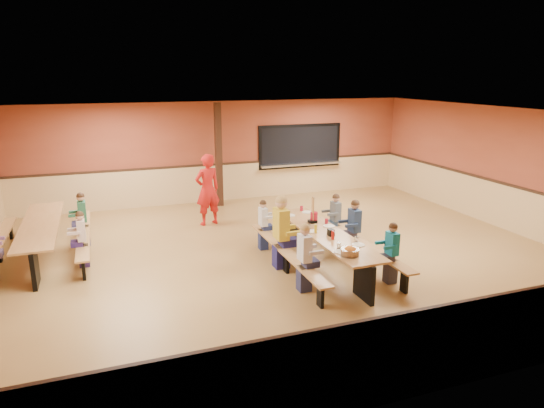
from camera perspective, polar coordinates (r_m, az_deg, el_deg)
name	(u,v)px	position (r m, az deg, el deg)	size (l,w,h in m)	color
ground	(279,255)	(10.50, 0.80, -6.01)	(12.00, 12.00, 0.00)	olive
room_envelope	(279,224)	(10.27, 0.82, -2.41)	(12.04, 10.04, 3.02)	brown
kitchen_pass_through	(300,148)	(15.54, 3.33, 6.60)	(2.78, 0.28, 1.38)	black
structural_post	(219,155)	(14.13, -6.30, 5.72)	(0.18, 0.18, 3.00)	black
cafeteria_table_main	(325,242)	(9.76, 6.22, -4.48)	(1.91, 3.70, 0.74)	#AA7943
cafeteria_table_second	(41,233)	(11.34, -25.51, -3.11)	(1.91, 3.70, 0.74)	#AA7943
seated_child_white_left	(304,258)	(8.66, 3.84, -6.37)	(0.38, 0.31, 1.23)	silver
seated_adult_yellow	(281,233)	(9.62, 1.09, -3.39)	(0.49, 0.40, 1.46)	gold
seated_child_grey_left	(263,225)	(10.67, -1.05, -2.52)	(0.32, 0.26, 1.11)	silver
seated_child_teal_right	(391,253)	(9.25, 13.87, -5.66)	(0.34, 0.28, 1.15)	#13738F
seated_child_navy_right	(354,229)	(10.35, 9.64, -2.93)	(0.38, 0.31, 1.23)	navy
seated_child_char_right	(335,220)	(11.08, 7.45, -1.83)	(0.35, 0.28, 1.16)	#545B5F
seated_child_green_sec	(83,220)	(11.70, -21.36, -1.72)	(0.37, 0.30, 1.21)	#286748
seated_child_tan_sec	(82,240)	(10.44, -21.43, -3.91)	(0.34, 0.27, 1.14)	#C6AB9C
standing_woman	(208,190)	(12.45, -7.59, 1.69)	(0.67, 0.44, 1.84)	red
punch_pitcher	(314,217)	(10.26, 4.95, -1.56)	(0.16, 0.16, 0.22)	#B5182D
chip_bowl	(350,251)	(8.51, 9.16, -5.51)	(0.32, 0.32, 0.15)	#FF9F28
napkin_dispenser	(331,232)	(9.47, 6.94, -3.34)	(0.10, 0.14, 0.13)	black
condiment_mustard	(316,229)	(9.58, 5.15, -2.94)	(0.06, 0.06, 0.17)	yellow
condiment_ketchup	(333,235)	(9.26, 7.17, -3.66)	(0.06, 0.06, 0.17)	#B2140F
table_paddle	(313,216)	(10.22, 4.80, -1.47)	(0.16, 0.16, 0.56)	black
place_settings	(325,229)	(9.67, 6.27, -2.98)	(0.65, 3.30, 0.11)	beige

